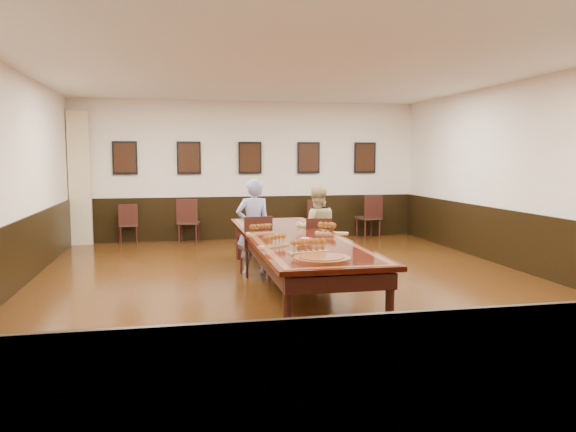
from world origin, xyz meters
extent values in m
cube|color=black|center=(0.00, 0.00, -0.01)|extent=(8.00, 10.00, 0.02)
cube|color=white|center=(0.00, 0.00, 3.21)|extent=(8.00, 10.00, 0.02)
cube|color=#F2E1CB|center=(0.00, 5.01, 1.60)|extent=(8.00, 0.02, 3.20)
cube|color=#F2E1CB|center=(0.00, -5.01, 1.60)|extent=(8.00, 0.02, 3.20)
cube|color=#F2E1CB|center=(4.01, 0.00, 1.60)|extent=(0.02, 10.00, 3.20)
imported|color=#4D5BC1|center=(-0.48, 0.99, 0.78)|extent=(0.61, 0.44, 1.57)
imported|color=#D2BF83|center=(0.61, 1.07, 0.72)|extent=(0.77, 0.64, 1.44)
cube|color=#EC4E88|center=(0.60, 0.20, 0.76)|extent=(0.13, 0.16, 0.01)
cube|color=beige|center=(-3.75, 4.82, 1.45)|extent=(0.45, 0.18, 2.90)
cube|color=black|center=(0.00, 4.98, 0.50)|extent=(7.98, 0.04, 1.00)
cube|color=black|center=(0.00, -4.98, 0.50)|extent=(7.98, 0.04, 1.00)
cube|color=black|center=(-3.98, 0.00, 0.50)|extent=(0.04, 9.98, 1.00)
cube|color=black|center=(3.98, 0.00, 0.50)|extent=(0.04, 9.98, 1.00)
cube|color=black|center=(0.00, 0.00, 0.72)|extent=(1.40, 5.00, 0.06)
cube|color=#975431|center=(0.00, 0.00, 0.75)|extent=(1.28, 4.88, 0.00)
cube|color=black|center=(0.00, 0.00, 0.75)|extent=(1.10, 4.70, 0.00)
cube|color=black|center=(0.00, 0.00, 0.57)|extent=(1.25, 4.85, 0.18)
cylinder|color=black|center=(-0.58, -2.32, 0.34)|extent=(0.10, 0.10, 0.69)
cylinder|color=black|center=(0.58, -2.32, 0.34)|extent=(0.10, 0.10, 0.69)
cylinder|color=black|center=(-0.58, 2.32, 0.34)|extent=(0.10, 0.10, 0.69)
cylinder|color=black|center=(0.58, 2.32, 0.34)|extent=(0.10, 0.10, 0.69)
cube|color=black|center=(-2.80, 4.94, 1.90)|extent=(0.54, 0.03, 0.74)
cube|color=black|center=(-2.80, 4.92, 1.90)|extent=(0.46, 0.01, 0.64)
cube|color=black|center=(-1.40, 4.94, 1.90)|extent=(0.54, 0.03, 0.74)
cube|color=black|center=(-1.40, 4.92, 1.90)|extent=(0.46, 0.01, 0.64)
cube|color=black|center=(0.00, 4.94, 1.90)|extent=(0.54, 0.03, 0.74)
cube|color=black|center=(0.00, 4.92, 1.90)|extent=(0.46, 0.01, 0.64)
cube|color=black|center=(1.40, 4.94, 1.90)|extent=(0.54, 0.03, 0.74)
cube|color=black|center=(1.40, 4.92, 1.90)|extent=(0.46, 0.01, 0.64)
cube|color=black|center=(2.80, 4.94, 1.90)|extent=(0.54, 0.03, 0.74)
cube|color=black|center=(2.80, 4.92, 1.90)|extent=(0.46, 0.01, 0.64)
cube|color=#B08549|center=(-0.47, 0.35, 0.76)|extent=(0.43, 0.22, 0.03)
cube|color=#B08549|center=(0.60, 0.11, 0.77)|extent=(0.51, 0.36, 0.03)
cube|color=#B08549|center=(-0.48, -0.91, 0.76)|extent=(0.45, 0.36, 0.03)
cube|color=#B08549|center=(-0.15, -1.49, 0.77)|extent=(0.51, 0.23, 0.03)
cylinder|color=red|center=(0.07, -0.37, 0.76)|extent=(0.21, 0.21, 0.02)
cylinder|color=silver|center=(0.07, -0.37, 0.77)|extent=(0.12, 0.12, 0.01)
cylinder|color=#5F2913|center=(-0.12, -2.00, 0.77)|extent=(0.67, 0.67, 0.04)
cylinder|color=#975431|center=(-0.12, -2.00, 0.80)|extent=(0.53, 0.53, 0.01)
camera|label=1|loc=(-1.73, -8.05, 1.92)|focal=35.00mm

